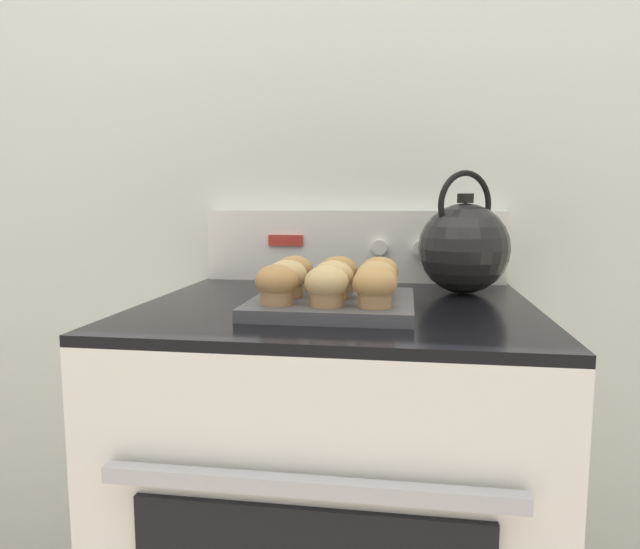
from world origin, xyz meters
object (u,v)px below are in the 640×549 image
object	(u,v)px
muffin_pan	(331,304)
muffin_r0_c1	(325,286)
muffin_r1_c1	(332,279)
tea_kettle	(464,247)
muffin_r1_c2	(376,280)
muffin_r2_c1	(336,273)
muffin_r0_c0	(277,284)
muffin_r1_c0	(287,278)
muffin_r2_c0	(295,272)
stove_range	(337,518)
muffin_r2_c2	(379,274)
muffin_r0_c2	(375,287)

from	to	relation	value
muffin_pan	muffin_r0_c1	xyz separation A→B (m)	(0.00, -0.09, 0.05)
muffin_r1_c1	tea_kettle	bearing A→B (deg)	42.62
muffin_pan	muffin_r1_c2	bearing A→B (deg)	-0.17
muffin_r1_c2	muffin_r2_c1	size ratio (longest dim) A/B	1.00
tea_kettle	muffin_r1_c1	bearing A→B (deg)	-137.38
muffin_pan	muffin_r0_c1	bearing A→B (deg)	-88.80
muffin_r0_c0	muffin_r1_c2	xyz separation A→B (m)	(0.16, 0.08, 0.00)
muffin_r0_c0	muffin_r1_c0	world-z (taller)	same
muffin_pan	muffin_r1_c1	bearing A→B (deg)	-28.95
muffin_r0_c0	muffin_r2_c1	bearing A→B (deg)	63.92
muffin_r0_c1	muffin_r2_c0	bearing A→B (deg)	116.98
muffin_r1_c2	tea_kettle	world-z (taller)	tea_kettle
muffin_r1_c1	muffin_r0_c1	bearing A→B (deg)	-90.42
muffin_r2_c0	muffin_r0_c1	bearing A→B (deg)	-63.02
stove_range	muffin_r0_c0	xyz separation A→B (m)	(-0.09, -0.16, 0.51)
muffin_r2_c2	tea_kettle	size ratio (longest dim) A/B	0.28
muffin_r0_c0	muffin_r2_c0	xyz separation A→B (m)	(-0.00, 0.16, 0.00)
muffin_pan	muffin_r0_c0	world-z (taller)	muffin_r0_c0
muffin_r2_c1	muffin_r0_c2	bearing A→B (deg)	-63.33
muffin_r1_c1	tea_kettle	xyz separation A→B (m)	(0.25, 0.23, 0.04)
muffin_r1_c2	muffin_r2_c1	bearing A→B (deg)	134.33
muffin_r2_c2	muffin_r0_c1	bearing A→B (deg)	-115.98
muffin_r1_c1	muffin_r2_c0	distance (m)	0.12
muffin_r1_c2	muffin_r2_c1	world-z (taller)	same
muffin_r0_c0	muffin_r0_c2	world-z (taller)	same
muffin_r2_c2	muffin_r1_c0	bearing A→B (deg)	-152.68
stove_range	muffin_r1_c1	bearing A→B (deg)	-90.97
muffin_r0_c1	muffin_r2_c2	xyz separation A→B (m)	(0.08, 0.17, 0.00)
muffin_r0_c0	muffin_r2_c0	world-z (taller)	same
muffin_pan	muffin_r1_c2	size ratio (longest dim) A/B	3.91
muffin_r1_c1	muffin_r2_c1	distance (m)	0.09
tea_kettle	muffin_r0_c1	bearing A→B (deg)	-128.70
muffin_r2_c2	tea_kettle	distance (m)	0.23
muffin_pan	muffin_r2_c1	distance (m)	0.10
muffin_r0_c1	muffin_r1_c2	distance (m)	0.12
muffin_r2_c1	muffin_pan	bearing A→B (deg)	-89.16
muffin_r1_c1	muffin_r0_c0	bearing A→B (deg)	-136.79
muffin_r0_c0	muffin_r1_c0	bearing A→B (deg)	88.76
muffin_r2_c1	muffin_r2_c0	bearing A→B (deg)	-178.22
muffin_pan	tea_kettle	xyz separation A→B (m)	(0.26, 0.23, 0.09)
muffin_pan	muffin_r1_c0	size ratio (longest dim) A/B	3.91
muffin_pan	tea_kettle	distance (m)	0.36
muffin_r1_c0	tea_kettle	bearing A→B (deg)	34.91
stove_range	tea_kettle	distance (m)	0.62
stove_range	muffin_r0_c0	world-z (taller)	muffin_r0_c0
stove_range	muffin_r1_c2	distance (m)	0.52
muffin_r1_c1	tea_kettle	world-z (taller)	tea_kettle
muffin_r1_c0	muffin_r1_c2	bearing A→B (deg)	0.92
muffin_r0_c1	muffin_r1_c2	world-z (taller)	same
muffin_r0_c0	muffin_r0_c1	distance (m)	0.08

